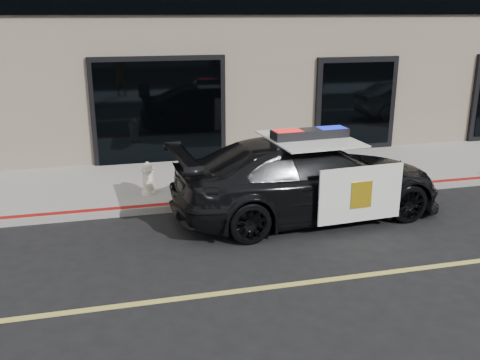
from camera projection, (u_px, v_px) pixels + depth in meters
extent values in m
plane|color=black|center=(280.00, 286.00, 7.99)|extent=(120.00, 120.00, 0.00)
cube|color=gray|center=(211.00, 180.00, 12.83)|extent=(60.00, 3.50, 0.15)
imported|color=black|center=(308.00, 178.00, 10.55)|extent=(2.93, 5.71, 1.57)
cube|color=white|center=(361.00, 194.00, 9.69)|extent=(1.68, 0.15, 1.05)
cube|color=white|center=(308.00, 162.00, 11.74)|extent=(1.68, 0.15, 1.05)
cube|color=white|center=(310.00, 139.00, 10.31)|extent=(1.70, 1.99, 0.03)
cube|color=gold|center=(362.00, 195.00, 9.67)|extent=(0.42, 0.04, 0.50)
cube|color=black|center=(310.00, 134.00, 10.29)|extent=(1.53, 0.49, 0.18)
cube|color=red|center=(288.00, 135.00, 10.15)|extent=(0.55, 0.38, 0.17)
cube|color=#0C19CC|center=(331.00, 132.00, 10.42)|extent=(0.55, 0.38, 0.17)
cylinder|color=white|center=(149.00, 192.00, 11.59)|extent=(0.32, 0.32, 0.07)
cylinder|color=white|center=(148.00, 181.00, 11.51)|extent=(0.23, 0.23, 0.45)
cylinder|color=white|center=(148.00, 170.00, 11.44)|extent=(0.28, 0.28, 0.05)
sphere|color=white|center=(147.00, 167.00, 11.42)|extent=(0.21, 0.21, 0.21)
cylinder|color=white|center=(147.00, 163.00, 11.39)|extent=(0.06, 0.06, 0.06)
cylinder|color=white|center=(147.00, 176.00, 11.63)|extent=(0.12, 0.11, 0.12)
cylinder|color=white|center=(149.00, 180.00, 11.35)|extent=(0.12, 0.11, 0.12)
cylinder|color=white|center=(149.00, 183.00, 11.34)|extent=(0.15, 0.13, 0.15)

